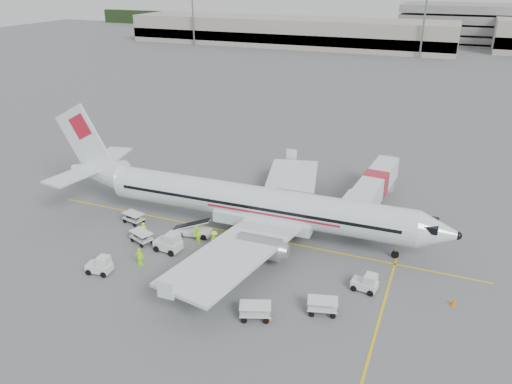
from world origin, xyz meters
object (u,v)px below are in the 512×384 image
tug_mid (168,242)px  jet_bridge (374,192)px  belt_loader (194,224)px  aircraft (256,181)px  tug_fore (365,282)px  tug_aft (99,265)px

tug_mid → jet_bridge: bearing=49.9°
belt_loader → tug_mid: belt_loader is taller
jet_bridge → tug_mid: 22.41m
aircraft → tug_fore: aircraft is taller
belt_loader → tug_aft: belt_loader is taller
aircraft → tug_aft: bearing=-130.9°
belt_loader → tug_aft: bearing=-124.8°
tug_fore → tug_aft: (-21.44, -5.95, 0.02)m
jet_bridge → tug_mid: size_ratio=6.61×
jet_bridge → tug_mid: bearing=-130.7°
jet_bridge → belt_loader: size_ratio=3.64×
aircraft → belt_loader: aircraft is taller
jet_bridge → tug_fore: size_ratio=7.97×
belt_loader → tug_fore: belt_loader is taller
jet_bridge → tug_fore: jet_bridge is taller
tug_aft → jet_bridge: bearing=40.0°
belt_loader → tug_mid: size_ratio=1.82×
aircraft → tug_mid: size_ratio=16.32×
tug_fore → tug_aft: 22.25m
belt_loader → aircraft: bearing=19.4°
aircraft → tug_aft: 15.85m
jet_bridge → tug_fore: (1.98, -15.13, -1.33)m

